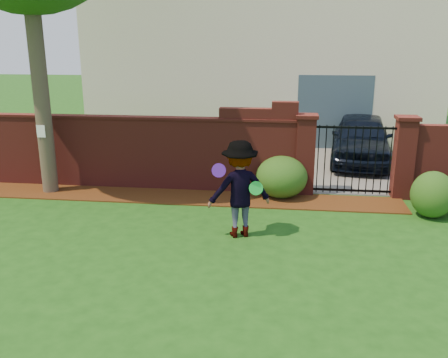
# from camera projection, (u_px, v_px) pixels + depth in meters

# --- Properties ---
(ground) EXTENTS (80.00, 80.00, 0.01)m
(ground) POSITION_uv_depth(u_px,v_px,m) (164.00, 262.00, 8.00)
(ground) COLOR #1A4A12
(ground) RESTS_ON ground
(mulch_bed) EXTENTS (11.10, 1.08, 0.03)m
(mulch_bed) POSITION_uv_depth(u_px,v_px,m) (158.00, 196.00, 11.29)
(mulch_bed) COLOR #3E1E0B
(mulch_bed) RESTS_ON ground
(brick_wall) EXTENTS (8.70, 0.31, 2.16)m
(brick_wall) POSITION_uv_depth(u_px,v_px,m) (121.00, 150.00, 11.79)
(brick_wall) COLOR maroon
(brick_wall) RESTS_ON ground
(pillar_left) EXTENTS (0.50, 0.50, 1.88)m
(pillar_left) POSITION_uv_depth(u_px,v_px,m) (305.00, 154.00, 11.26)
(pillar_left) COLOR maroon
(pillar_left) RESTS_ON ground
(pillar_right) EXTENTS (0.50, 0.50, 1.88)m
(pillar_right) POSITION_uv_depth(u_px,v_px,m) (404.00, 157.00, 11.00)
(pillar_right) COLOR maroon
(pillar_right) RESTS_ON ground
(iron_gate) EXTENTS (1.78, 0.03, 1.60)m
(iron_gate) POSITION_uv_depth(u_px,v_px,m) (354.00, 160.00, 11.16)
(iron_gate) COLOR black
(iron_gate) RESTS_ON ground
(driveway) EXTENTS (3.20, 8.00, 0.01)m
(driveway) POSITION_uv_depth(u_px,v_px,m) (335.00, 156.00, 15.21)
(driveway) COLOR slate
(driveway) RESTS_ON ground
(house) EXTENTS (12.40, 6.40, 6.30)m
(house) POSITION_uv_depth(u_px,v_px,m) (263.00, 48.00, 18.43)
(house) COLOR beige
(house) RESTS_ON ground
(car) EXTENTS (2.17, 4.31, 1.41)m
(car) POSITION_uv_depth(u_px,v_px,m) (361.00, 140.00, 14.06)
(car) COLOR black
(car) RESTS_ON ground
(paper_notice) EXTENTS (0.20, 0.01, 0.28)m
(paper_notice) POSITION_uv_depth(u_px,v_px,m) (41.00, 131.00, 11.06)
(paper_notice) COLOR white
(paper_notice) RESTS_ON tree
(shrub_left) EXTENTS (1.18, 1.18, 0.96)m
(shrub_left) POSITION_uv_depth(u_px,v_px,m) (282.00, 177.00, 11.13)
(shrub_left) COLOR #1A4A16
(shrub_left) RESTS_ON ground
(shrub_middle) EXTENTS (0.88, 0.88, 0.96)m
(shrub_middle) POSITION_uv_depth(u_px,v_px,m) (433.00, 195.00, 9.89)
(shrub_middle) COLOR #1A4A16
(shrub_middle) RESTS_ON ground
(man) EXTENTS (1.32, 1.01, 1.80)m
(man) POSITION_uv_depth(u_px,v_px,m) (240.00, 190.00, 8.82)
(man) COLOR gray
(man) RESTS_ON ground
(frisbee_purple) EXTENTS (0.26, 0.12, 0.25)m
(frisbee_purple) POSITION_uv_depth(u_px,v_px,m) (219.00, 170.00, 8.49)
(frisbee_purple) COLOR #561BA9
(frisbee_purple) RESTS_ON man
(frisbee_green) EXTENTS (0.26, 0.08, 0.25)m
(frisbee_green) POSITION_uv_depth(u_px,v_px,m) (256.00, 188.00, 8.63)
(frisbee_green) COLOR green
(frisbee_green) RESTS_ON man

